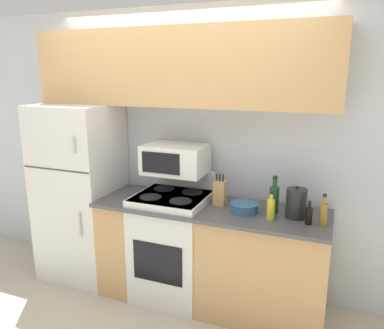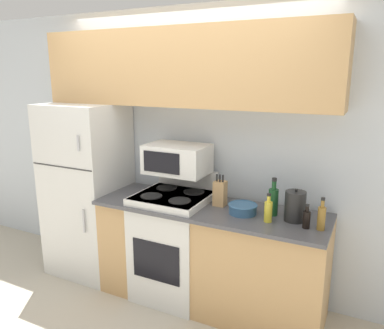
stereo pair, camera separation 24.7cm
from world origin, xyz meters
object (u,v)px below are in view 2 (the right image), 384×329
(refrigerator, at_px, (88,190))
(knife_block, at_px, (220,193))
(microwave, at_px, (177,159))
(bottle_cooking_spray, at_px, (268,211))
(bottle_vinegar, at_px, (321,217))
(bottle_wine_green, at_px, (273,201))
(stove, at_px, (174,243))
(kettle, at_px, (295,206))
(bottle_soy_sauce, at_px, (307,219))
(bowl, at_px, (243,208))

(refrigerator, relative_size, knife_block, 6.31)
(microwave, distance_m, bottle_cooking_spray, 0.94)
(bottle_vinegar, height_order, bottle_wine_green, bottle_wine_green)
(refrigerator, distance_m, microwave, 1.06)
(stove, distance_m, microwave, 0.76)
(refrigerator, bearing_deg, kettle, -0.35)
(bottle_cooking_spray, height_order, kettle, kettle)
(refrigerator, bearing_deg, bottle_soy_sauce, -3.13)
(bottle_vinegar, bearing_deg, refrigerator, 177.39)
(bowl, bearing_deg, bottle_vinegar, -5.49)
(bottle_wine_green, distance_m, bottle_soy_sauce, 0.32)
(bottle_wine_green, xyz_separation_m, kettle, (0.18, -0.04, -0.00))
(bottle_cooking_spray, bearing_deg, stove, 173.73)
(knife_block, bearing_deg, microwave, 175.74)
(microwave, bearing_deg, stove, -82.77)
(bottle_vinegar, xyz_separation_m, bottle_soy_sauce, (-0.10, -0.02, -0.02))
(bowl, xyz_separation_m, kettle, (0.40, 0.03, 0.07))
(microwave, distance_m, bottle_soy_sauce, 1.20)
(bottle_soy_sauce, height_order, kettle, kettle)
(bowl, bearing_deg, bottle_cooking_spray, -19.12)
(knife_block, relative_size, kettle, 1.06)
(microwave, distance_m, bottle_wine_green, 0.91)
(microwave, xyz_separation_m, bottle_soy_sauce, (1.15, -0.20, -0.28))
(bowl, xyz_separation_m, bottle_wine_green, (0.22, 0.07, 0.08))
(bowl, bearing_deg, stove, 178.43)
(knife_block, distance_m, bottle_cooking_spray, 0.49)
(refrigerator, height_order, stove, refrigerator)
(knife_block, bearing_deg, bottle_vinegar, -10.21)
(bottle_vinegar, bearing_deg, kettle, 156.23)
(stove, bearing_deg, bottle_wine_green, 3.71)
(stove, xyz_separation_m, kettle, (1.04, 0.01, 0.52))
(bowl, height_order, bottle_vinegar, bottle_vinegar)
(kettle, bearing_deg, stove, -179.21)
(bottle_vinegar, relative_size, bottle_soy_sauce, 1.33)
(microwave, xyz_separation_m, knife_block, (0.42, -0.03, -0.24))
(bottle_vinegar, relative_size, bottle_wine_green, 0.80)
(refrigerator, distance_m, bottle_soy_sauce, 2.14)
(knife_block, bearing_deg, bottle_cooking_spray, -20.39)
(refrigerator, distance_m, knife_block, 1.41)
(bottle_cooking_spray, distance_m, kettle, 0.21)
(refrigerator, relative_size, bowl, 7.37)
(bottle_cooking_spray, bearing_deg, microwave, 167.10)
(stove, bearing_deg, refrigerator, 178.47)
(stove, height_order, bottle_wine_green, bottle_wine_green)
(bottle_soy_sauce, bearing_deg, bowl, 171.75)
(bottle_wine_green, xyz_separation_m, bottle_soy_sauce, (0.28, -0.15, -0.05))
(bowl, bearing_deg, microwave, 169.30)
(microwave, relative_size, bottle_cooking_spray, 2.44)
(refrigerator, distance_m, bottle_wine_green, 1.86)
(knife_block, xyz_separation_m, bowl, (0.23, -0.09, -0.07))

